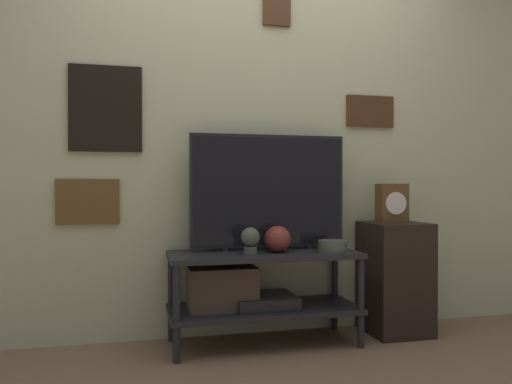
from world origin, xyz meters
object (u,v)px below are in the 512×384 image
mantel_clock (392,203)px  decorative_bust (250,239)px  vase_round_glass (278,239)px  television (268,191)px  vase_wide_bowl (333,246)px

mantel_clock → decorative_bust: bearing=-173.6°
mantel_clock → vase_round_glass: bearing=-175.6°
television → mantel_clock: (0.80, -0.06, -0.08)m
vase_wide_bowl → decorative_bust: bearing=178.5°
television → decorative_bust: size_ratio=6.28×
vase_round_glass → decorative_bust: size_ratio=1.02×
decorative_bust → mantel_clock: mantel_clock is taller
decorative_bust → mantel_clock: (0.95, 0.11, 0.20)m
television → vase_wide_bowl: size_ratio=5.54×
vase_round_glass → vase_wide_bowl: 0.33m
television → decorative_bust: (-0.15, -0.17, -0.27)m
television → mantel_clock: 0.81m
television → vase_round_glass: bearing=-78.8°
television → decorative_bust: 0.36m
vase_wide_bowl → decorative_bust: (-0.50, 0.01, 0.05)m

